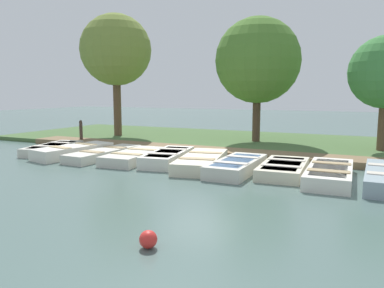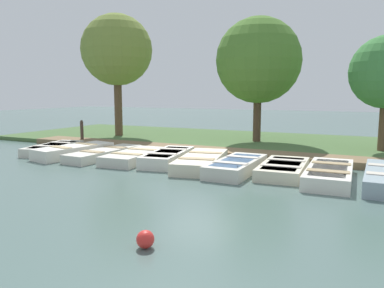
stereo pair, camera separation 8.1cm
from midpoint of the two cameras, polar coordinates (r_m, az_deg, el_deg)
name	(u,v)px [view 1 (the left image)]	position (r m, az deg, el deg)	size (l,w,h in m)	color
ground_plane	(200,161)	(13.05, 1.10, -2.64)	(80.00, 80.00, 0.00)	#4C6660
shore_bank	(244,142)	(17.66, 7.86, 0.33)	(8.00, 24.00, 0.18)	#476638
dock_walkway	(216,152)	(14.37, 3.54, -1.23)	(1.35, 17.72, 0.23)	brown
rowboat_0	(53,148)	(15.89, -20.54, -0.63)	(3.00, 1.65, 0.35)	beige
rowboat_1	(74,151)	(14.63, -17.74, -1.02)	(3.13, 1.56, 0.44)	silver
rowboat_2	(104,154)	(14.04, -13.42, -1.43)	(3.31, 1.11, 0.34)	beige
rowboat_3	(135,156)	(13.18, -8.87, -1.85)	(2.95, 1.40, 0.36)	beige
rowboat_4	(168,157)	(12.70, -3.87, -1.99)	(2.97, 1.50, 0.42)	silver
rowboat_5	(202,161)	(11.98, 1.27, -2.63)	(3.41, 1.80, 0.40)	beige
rowboat_6	(237,166)	(11.28, 6.66, -3.33)	(2.92, 1.10, 0.40)	beige
rowboat_7	(284,168)	(11.27, 13.60, -3.63)	(2.76, 1.35, 0.36)	beige
rowboat_8	(330,173)	(10.84, 20.03, -4.24)	(3.15, 1.24, 0.40)	silver
mooring_post_near	(81,132)	(18.07, -16.67, 1.76)	(0.15, 0.15, 1.12)	#47382D
buoy	(148,239)	(5.96, -7.08, -14.22)	(0.28, 0.28, 0.28)	red
park_tree_far_left	(116,51)	(19.72, -11.65, 13.78)	(3.56, 3.56, 6.28)	brown
park_tree_left	(258,61)	(17.15, 9.84, 12.39)	(3.77, 3.77, 5.67)	#4C3828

